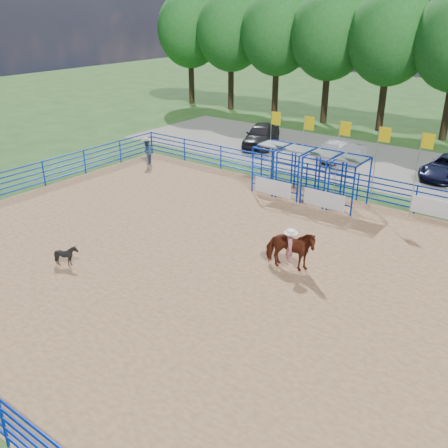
{
  "coord_description": "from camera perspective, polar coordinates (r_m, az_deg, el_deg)",
  "views": [
    {
      "loc": [
        9.23,
        -13.81,
        9.54
      ],
      "look_at": [
        -1.95,
        1.0,
        1.3
      ],
      "focal_mm": 40.0,
      "sensor_mm": 36.0,
      "label": 1
    }
  ],
  "objects": [
    {
      "name": "perimeter_fence",
      "position": [
        18.79,
        2.93,
        -3.98
      ],
      "size": [
        30.1,
        20.1,
        1.5
      ],
      "color": "#082DBC",
      "rests_on": "ground"
    },
    {
      "name": "gravel_strip",
      "position": [
        33.54,
        19.63,
        6.02
      ],
      "size": [
        40.0,
        10.0,
        0.01
      ],
      "primitive_type": "cube",
      "color": "gray",
      "rests_on": "ground"
    },
    {
      "name": "ground",
      "position": [
        19.15,
        2.88,
        -5.96
      ],
      "size": [
        120.0,
        120.0,
        0.0
      ],
      "primitive_type": "plane",
      "color": "#366026",
      "rests_on": "ground"
    },
    {
      "name": "car_c",
      "position": [
        32.53,
        24.2,
        5.95
      ],
      "size": [
        2.6,
        4.78,
        1.27
      ],
      "primitive_type": "imported",
      "rotation": [
        0.0,
        0.0,
        -0.11
      ],
      "color": "#161937",
      "rests_on": "gravel_strip"
    },
    {
      "name": "spectator_cowboy",
      "position": [
        32.58,
        -8.83,
        8.22
      ],
      "size": [
        0.97,
        1.0,
        1.68
      ],
      "color": "navy",
      "rests_on": "arena_dirt"
    },
    {
      "name": "arena_dirt",
      "position": [
        19.15,
        2.88,
        -5.94
      ],
      "size": [
        30.0,
        20.0,
        0.02
      ],
      "primitive_type": "cube",
      "color": "#A57952",
      "rests_on": "ground"
    },
    {
      "name": "chute_assembly",
      "position": [
        26.56,
        10.39,
        5.37
      ],
      "size": [
        19.32,
        2.41,
        4.2
      ],
      "color": "#082DBC",
      "rests_on": "ground"
    },
    {
      "name": "calf",
      "position": [
        20.58,
        -17.54,
        -3.46
      ],
      "size": [
        0.91,
        0.83,
        0.88
      ],
      "primitive_type": "imported",
      "rotation": [
        0.0,
        0.0,
        1.39
      ],
      "color": "black",
      "rests_on": "arena_dirt"
    },
    {
      "name": "car_b",
      "position": [
        34.07,
        13.32,
        8.21
      ],
      "size": [
        2.06,
        4.2,
        1.32
      ],
      "primitive_type": "imported",
      "rotation": [
        0.0,
        0.0,
        2.97
      ],
      "color": "#94979D",
      "rests_on": "gravel_strip"
    },
    {
      "name": "car_a",
      "position": [
        36.58,
        4.29,
        10.11
      ],
      "size": [
        3.42,
        5.22,
        1.65
      ],
      "primitive_type": "imported",
      "rotation": [
        0.0,
        0.0,
        0.33
      ],
      "color": "black",
      "rests_on": "gravel_strip"
    },
    {
      "name": "horse_and_rider",
      "position": [
        19.32,
        7.56,
        -2.74
      ],
      "size": [
        2.2,
        1.42,
        2.32
      ],
      "color": "#5B2312",
      "rests_on": "arena_dirt"
    }
  ]
}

